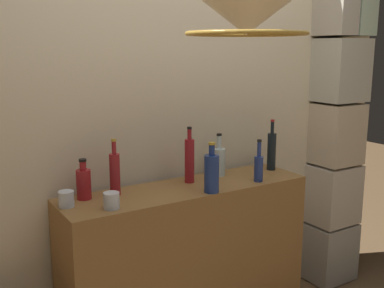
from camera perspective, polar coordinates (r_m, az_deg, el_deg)
name	(u,v)px	position (r m, az deg, el deg)	size (l,w,h in m)	color
panelled_rear_partition	(163,97)	(2.70, -3.61, 5.77)	(3.50, 0.15, 2.72)	beige
stone_pillar	(336,102)	(3.44, 17.18, 4.98)	(0.36, 0.32, 2.65)	#B2AFA5
bar_shelf_unit	(187,267)	(2.75, -0.57, -14.86)	(1.42, 0.38, 0.96)	olive
liquor_bottle_vermouth	(115,173)	(2.43, -9.43, -3.51)	(0.05, 0.05, 0.30)	maroon
liquor_bottle_rye	(259,167)	(2.68, 8.15, -2.74)	(0.05, 0.05, 0.24)	navy
liquor_bottle_tequila	(212,173)	(2.45, 2.41, -3.50)	(0.08, 0.08, 0.27)	navy
liquor_bottle_port	(84,183)	(2.41, -13.11, -4.67)	(0.07, 0.07, 0.21)	#A41B21
liquor_bottle_vodka	(189,160)	(2.62, -0.32, -1.91)	(0.06, 0.06, 0.32)	maroon
liquor_bottle_bourbon	(272,150)	(2.94, 9.70, -0.76)	(0.05, 0.05, 0.32)	black
liquor_bottle_amaro	(219,161)	(2.78, 3.30, -2.05)	(0.08, 0.08, 0.25)	silver
glass_tumbler_rocks	(111,201)	(2.26, -9.83, -6.83)	(0.08, 0.08, 0.08)	silver
glass_tumbler_highball	(66,199)	(2.33, -15.12, -6.51)	(0.08, 0.08, 0.08)	silver
pendant_lamp	(247,13)	(1.86, 6.69, 15.59)	(0.47, 0.47, 0.47)	#EFE5C6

